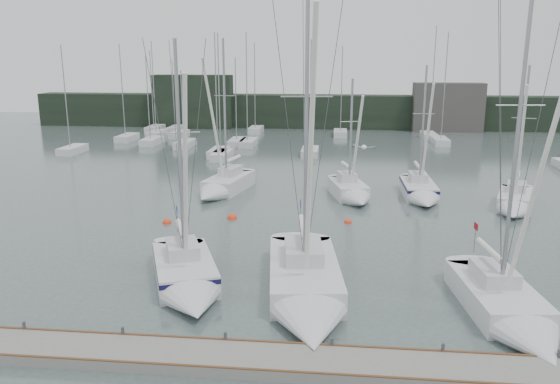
{
  "coord_description": "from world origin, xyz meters",
  "views": [
    {
      "loc": [
        1.98,
        -22.31,
        10.79
      ],
      "look_at": [
        -0.88,
        5.0,
        3.92
      ],
      "focal_mm": 35.0,
      "sensor_mm": 36.0,
      "label": 1
    }
  ],
  "objects": [
    {
      "name": "sailboat_near_left",
      "position": [
        -4.78,
        0.83,
        0.56
      ],
      "size": [
        5.47,
        8.37,
        12.48
      ],
      "rotation": [
        0.0,
        0.0,
        0.38
      ],
      "color": "silver",
      "rests_on": "ground"
    },
    {
      "name": "far_building_right",
      "position": [
        18.0,
        60.0,
        3.5
      ],
      "size": [
        10.0,
        3.0,
        7.0
      ],
      "primitive_type": "cube",
      "color": "#44413F",
      "rests_on": "ground"
    },
    {
      "name": "dock",
      "position": [
        0.0,
        -5.0,
        0.2
      ],
      "size": [
        24.0,
        2.0,
        0.4
      ],
      "primitive_type": "cube",
      "color": "slate",
      "rests_on": "ground"
    },
    {
      "name": "far_building_left",
      "position": [
        -20.0,
        60.0,
        4.0
      ],
      "size": [
        12.0,
        3.0,
        8.0
      ],
      "primitive_type": "cube",
      "color": "black",
      "rests_on": "ground"
    },
    {
      "name": "sailboat_near_center",
      "position": [
        0.85,
        -0.12,
        0.56
      ],
      "size": [
        4.44,
        11.1,
        15.47
      ],
      "rotation": [
        0.0,
        0.0,
        0.12
      ],
      "color": "silver",
      "rests_on": "ground"
    },
    {
      "name": "ground",
      "position": [
        0.0,
        0.0,
        0.0
      ],
      "size": [
        160.0,
        160.0,
        0.0
      ],
      "primitive_type": "plane",
      "color": "#465653",
      "rests_on": "ground"
    },
    {
      "name": "buoy_a",
      "position": [
        -4.99,
        12.88,
        0.0
      ],
      "size": [
        0.66,
        0.66,
        0.66
      ],
      "primitive_type": "sphere",
      "color": "#F53815",
      "rests_on": "ground"
    },
    {
      "name": "sailboat_mid_d",
      "position": [
        8.54,
        19.28,
        0.55
      ],
      "size": [
        2.47,
        7.55,
        10.9
      ],
      "rotation": [
        0.0,
        0.0,
        0.01
      ],
      "color": "silver",
      "rests_on": "ground"
    },
    {
      "name": "seagull",
      "position": [
        3.11,
        0.14,
        7.14
      ],
      "size": [
        0.91,
        0.46,
        0.18
      ],
      "rotation": [
        0.0,
        0.0,
        -0.37
      ],
      "color": "white",
      "rests_on": "ground"
    },
    {
      "name": "mast_forest",
      "position": [
        -5.77,
        44.65,
        0.49
      ],
      "size": [
        59.23,
        27.62,
        14.59
      ],
      "color": "silver",
      "rests_on": "ground"
    },
    {
      "name": "sailboat_mid_b",
      "position": [
        -7.12,
        19.3,
        0.58
      ],
      "size": [
        4.11,
        8.17,
        12.92
      ],
      "rotation": [
        0.0,
        0.0,
        -0.22
      ],
      "color": "silver",
      "rests_on": "ground"
    },
    {
      "name": "sailboat_near_right",
      "position": [
        9.31,
        -1.1,
        0.54
      ],
      "size": [
        3.63,
        8.8,
        15.06
      ],
      "rotation": [
        0.0,
        0.0,
        0.11
      ],
      "color": "silver",
      "rests_on": "ground"
    },
    {
      "name": "sailboat_mid_c",
      "position": [
        3.26,
        18.61,
        0.54
      ],
      "size": [
        3.76,
        6.8,
        9.86
      ],
      "rotation": [
        0.0,
        0.0,
        0.24
      ],
      "color": "silver",
      "rests_on": "ground"
    },
    {
      "name": "buoy_b",
      "position": [
        2.87,
        12.72,
        0.0
      ],
      "size": [
        0.51,
        0.51,
        0.51
      ],
      "primitive_type": "sphere",
      "color": "#F53815",
      "rests_on": "ground"
    },
    {
      "name": "buoy_c",
      "position": [
        -9.11,
        11.37,
        0.0
      ],
      "size": [
        0.58,
        0.58,
        0.58
      ],
      "primitive_type": "sphere",
      "color": "#F53815",
      "rests_on": "ground"
    },
    {
      "name": "far_treeline",
      "position": [
        0.0,
        62.0,
        2.5
      ],
      "size": [
        90.0,
        4.0,
        5.0
      ],
      "primitive_type": "cube",
      "color": "black",
      "rests_on": "ground"
    },
    {
      "name": "sailboat_mid_e",
      "position": [
        14.71,
        16.65,
        0.53
      ],
      "size": [
        4.37,
        7.27,
        10.92
      ],
      "rotation": [
        0.0,
        0.0,
        -0.32
      ],
      "color": "silver",
      "rests_on": "ground"
    }
  ]
}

